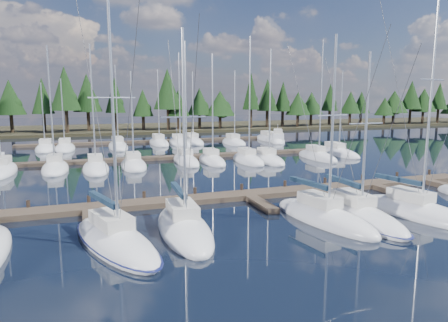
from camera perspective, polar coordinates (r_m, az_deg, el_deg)
name	(u,v)px	position (r m, az deg, el deg)	size (l,w,h in m)	color
ground	(204,171)	(43.36, -2.86, -1.50)	(260.00, 260.00, 0.00)	black
far_shore	(136,128)	(101.90, -12.48, 4.58)	(220.00, 30.00, 0.60)	#2D2919
main_dock	(249,197)	(31.67, 3.65, -5.12)	(44.00, 6.13, 0.90)	#4B3D2E
back_docks	(168,148)	(62.15, -7.98, 1.84)	(50.00, 21.80, 0.40)	#4B3D2E
front_sailboat_1	(115,240)	(22.87, -15.31, -10.88)	(5.65, 10.03, 14.45)	white
front_sailboat_2	(184,228)	(24.21, -5.74, -9.48)	(3.16, 9.10, 12.49)	white
front_sailboat_3	(323,217)	(26.93, 13.98, -7.77)	(4.01, 9.27, 12.49)	white
front_sailboat_4	(356,215)	(28.03, 18.35, -7.33)	(2.97, 9.63, 11.53)	white
front_sailboat_5	(415,211)	(30.32, 25.61, -6.46)	(4.46, 9.13, 16.50)	white
back_sailboat_rows	(176,151)	(58.02, -6.83, 1.41)	(44.27, 32.38, 15.95)	white
motor_yacht_right	(278,140)	(72.14, 7.67, 3.03)	(5.56, 8.16, 3.88)	white
tree_line	(151,100)	(92.14, -10.41, 8.55)	(185.18, 11.97, 13.74)	black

